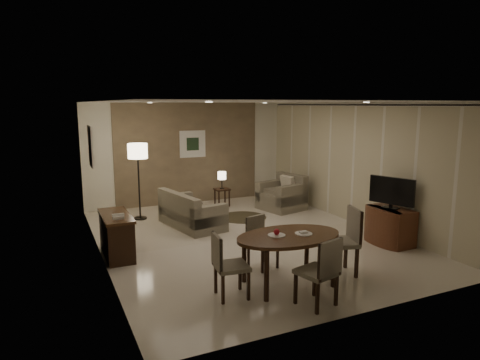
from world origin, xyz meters
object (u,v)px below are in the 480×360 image
tv_cabinet (390,226)px  dining_table (288,260)px  chair_near (316,271)px  chair_right (339,242)px  side_table (222,197)px  chair_far (263,243)px  sofa (192,209)px  chair_left (232,265)px  floor_lamp (139,182)px  console_desk (117,235)px  armchair (281,192)px

tv_cabinet → dining_table: 2.89m
chair_near → chair_right: bearing=-156.0°
dining_table → side_table: size_ratio=3.50×
dining_table → chair_far: 0.75m
dining_table → sofa: bearing=95.2°
dining_table → chair_left: 0.93m
chair_left → floor_lamp: 4.70m
chair_near → chair_right: (0.94, 0.75, 0.05)m
chair_near → chair_left: (-0.92, 0.70, -0.02)m
console_desk → armchair: (4.36, 1.75, 0.06)m
console_desk → chair_far: bearing=-37.0°
floor_lamp → armchair: bearing=-9.4°
chair_near → floor_lamp: floor_lamp is taller
side_table → dining_table: bearing=-101.4°
chair_left → side_table: bearing=-14.9°
sofa → floor_lamp: floor_lamp is taller
sofa → console_desk: bearing=112.8°
chair_near → floor_lamp: size_ratio=0.54×
console_desk → side_table: (3.13, 2.73, -0.14)m
chair_near → side_table: bearing=-114.4°
chair_right → armchair: 4.25m
chair_far → side_table: bearing=61.4°
chair_far → sofa: chair_far is taller
chair_far → chair_left: size_ratio=0.92×
chair_right → floor_lamp: size_ratio=0.60×
chair_far → chair_right: size_ratio=0.80×
console_desk → armchair: size_ratio=1.22×
tv_cabinet → floor_lamp: floor_lamp is taller
chair_far → armchair: bearing=40.6°
dining_table → chair_far: (-0.03, 0.74, 0.04)m
floor_lamp → side_table: bearing=10.2°
console_desk → dining_table: size_ratio=0.74×
console_desk → tv_cabinet: 5.11m
dining_table → tv_cabinet: bearing=16.4°
chair_left → chair_far: bearing=-43.3°
tv_cabinet → chair_far: chair_far is taller
armchair → chair_near: bearing=-38.1°
tv_cabinet → side_table: size_ratio=1.94×
tv_cabinet → chair_right: size_ratio=0.85×
console_desk → chair_far: chair_far is taller
dining_table → sofa: 3.55m
chair_right → armchair: size_ratio=1.07×
console_desk → chair_near: size_ratio=1.26×
floor_lamp → chair_far: bearing=-72.9°
armchair → floor_lamp: size_ratio=0.56×
dining_table → side_table: (1.01, 5.05, -0.15)m
chair_near → sofa: (-0.31, 4.26, -0.09)m
side_table → floor_lamp: bearing=-169.8°
tv_cabinet → chair_near: bearing=-151.0°
floor_lamp → chair_right: bearing=-64.9°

